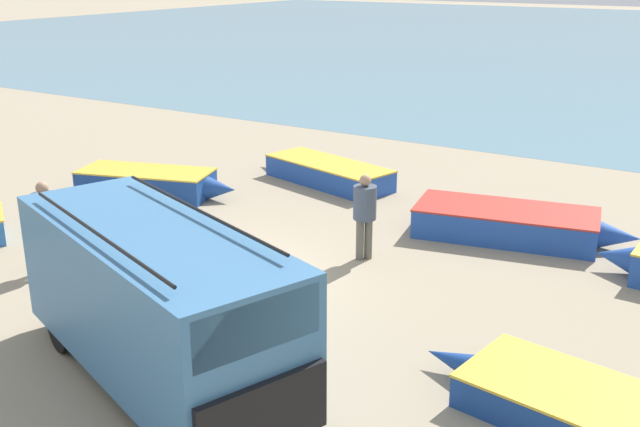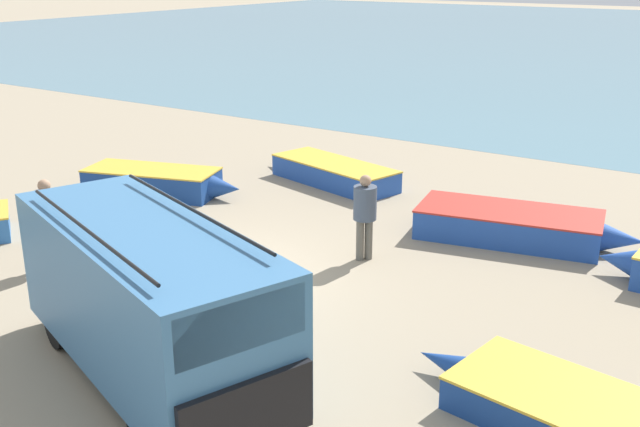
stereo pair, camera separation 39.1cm
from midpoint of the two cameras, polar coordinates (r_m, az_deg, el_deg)
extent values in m
plane|color=gray|center=(14.53, -6.33, -4.64)|extent=(200.00, 200.00, 0.00)
cube|color=teal|center=(10.82, -11.99, -6.03)|extent=(5.64, 3.62, 1.99)
cube|color=black|center=(8.98, -4.21, -15.17)|extent=(0.70, 1.70, 0.89)
cube|color=#1E232D|center=(8.46, -4.68, -8.48)|extent=(0.63, 1.62, 0.64)
cylinder|color=black|center=(10.29, -3.37, -12.56)|extent=(0.81, 0.47, 0.78)
cylinder|color=black|center=(9.63, -12.02, -15.37)|extent=(0.81, 0.47, 0.78)
cylinder|color=black|center=(12.86, -11.45, -6.21)|extent=(0.81, 0.47, 0.78)
cylinder|color=black|center=(12.35, -18.51, -7.95)|extent=(0.81, 0.47, 0.78)
cylinder|color=black|center=(10.72, -8.75, 0.32)|extent=(4.10, 1.53, 0.05)
cylinder|color=black|center=(10.16, -16.25, -1.27)|extent=(4.10, 1.53, 0.05)
cube|color=navy|center=(19.77, -12.11, 2.36)|extent=(3.61, 2.32, 0.62)
cone|color=navy|center=(18.92, -6.59, 1.93)|extent=(0.89, 0.79, 0.59)
cube|color=gold|center=(19.70, -12.16, 3.05)|extent=(0.57, 1.24, 0.05)
cube|color=gold|center=(19.68, -12.18, 3.29)|extent=(3.65, 2.34, 0.04)
cube|color=#234CA3|center=(16.71, 14.80, -0.88)|extent=(4.06, 2.38, 0.61)
cone|color=#234CA3|center=(16.62, 22.73, -1.86)|extent=(0.94, 0.74, 0.58)
cube|color=#B22D23|center=(16.64, 14.87, -0.10)|extent=(0.50, 1.54, 0.05)
cube|color=#B22D23|center=(16.61, 14.89, 0.18)|extent=(4.10, 2.40, 0.04)
cone|color=#234CA3|center=(15.47, 22.48, -3.30)|extent=(0.78, 0.62, 0.59)
cube|color=#234CA3|center=(20.25, 1.66, 3.05)|extent=(3.90, 2.21, 0.55)
cone|color=#234CA3|center=(21.87, -2.41, 4.22)|extent=(0.91, 0.70, 0.52)
cube|color=gold|center=(20.19, 1.67, 3.62)|extent=(0.50, 1.25, 0.05)
cube|color=gold|center=(20.17, 1.67, 3.86)|extent=(3.94, 2.24, 0.04)
cube|color=navy|center=(10.38, 21.71, -14.76)|extent=(3.99, 2.06, 0.45)
cone|color=navy|center=(11.19, 10.46, -11.06)|extent=(0.89, 0.55, 0.43)
cube|color=gold|center=(10.30, 21.82, -14.01)|extent=(0.40, 1.41, 0.05)
cube|color=gold|center=(10.26, 21.88, -13.61)|extent=(4.03, 2.09, 0.04)
cylinder|color=navy|center=(15.31, -18.91, -2.56)|extent=(0.17, 0.17, 0.88)
cylinder|color=navy|center=(15.46, -19.26, -2.39)|extent=(0.17, 0.17, 0.88)
cylinder|color=#424C5B|center=(15.14, -19.40, 0.32)|extent=(0.48, 0.48, 0.70)
sphere|color=tan|center=(15.00, -19.59, 2.02)|extent=(0.24, 0.24, 0.24)
cylinder|color=#5B564C|center=(15.02, 3.82, -2.01)|extent=(0.16, 0.16, 0.86)
cylinder|color=#5B564C|center=(15.07, 4.46, -1.94)|extent=(0.16, 0.16, 0.86)
cylinder|color=#424C5B|center=(14.79, 4.21, 0.81)|extent=(0.46, 0.46, 0.68)
sphere|color=tan|center=(14.66, 4.25, 2.50)|extent=(0.23, 0.23, 0.23)
camera|label=1|loc=(0.20, -89.24, 0.26)|focal=42.00mm
camera|label=2|loc=(0.20, 90.76, -0.26)|focal=42.00mm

